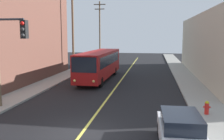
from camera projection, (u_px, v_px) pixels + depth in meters
The scene contains 9 objects.
ground_plane at pixel (81, 134), 12.71m from camera, with size 120.00×120.00×0.00m, color black.
sidewalk_left at pixel (38, 88), 23.66m from camera, with size 2.50×90.00×0.15m, color gray.
sidewalk_right at pixel (197, 93), 21.29m from camera, with size 2.50×90.00×0.15m, color gray.
lane_stripe_center at pixel (120, 81), 27.37m from camera, with size 0.16×60.00×0.01m, color #D8CC4C.
city_bus at pixel (100, 64), 28.27m from camera, with size 2.81×12.20×3.20m.
parked_car_white at pixel (181, 131), 10.88m from camera, with size 1.95×4.46×1.62m.
utility_pole_mid at pixel (73, 22), 32.79m from camera, with size 2.40×0.28×11.98m.
utility_pole_far at pixel (100, 28), 50.38m from camera, with size 2.40×0.28×11.57m.
fire_hydrant at pixel (207, 107), 15.38m from camera, with size 0.44×0.26×0.84m.
Camera 1 is at (3.55, -11.72, 4.97)m, focal length 40.08 mm.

